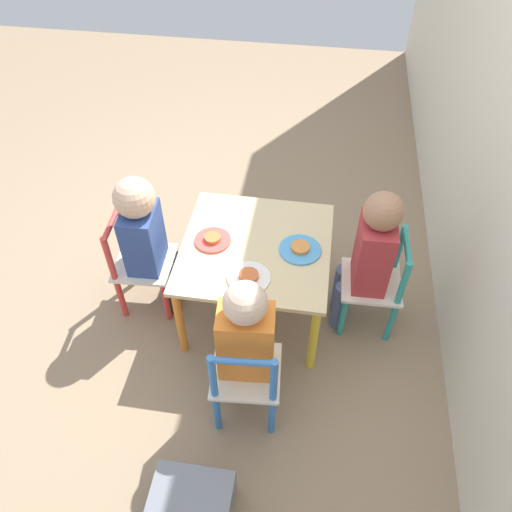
{
  "coord_description": "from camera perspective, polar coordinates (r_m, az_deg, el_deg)",
  "views": [
    {
      "loc": [
        1.48,
        0.23,
        1.93
      ],
      "look_at": [
        0.0,
        0.0,
        0.36
      ],
      "focal_mm": 35.0,
      "sensor_mm": 36.0,
      "label": 1
    }
  ],
  "objects": [
    {
      "name": "chair_red",
      "position": [
        2.35,
        -13.11,
        -0.93
      ],
      "size": [
        0.27,
        0.27,
        0.51
      ],
      "rotation": [
        0.0,
        0.0,
        -3.09
      ],
      "color": "silver",
      "rests_on": "ground_plane"
    },
    {
      "name": "plate_back",
      "position": [
        2.11,
        5.06,
        0.79
      ],
      "size": [
        0.18,
        0.18,
        0.03
      ],
      "color": "#4C9EE0",
      "rests_on": "kids_table"
    },
    {
      "name": "chair_teal",
      "position": [
        2.27,
        13.54,
        -3.15
      ],
      "size": [
        0.27,
        0.27,
        0.51
      ],
      "rotation": [
        0.0,
        0.0,
        0.03
      ],
      "color": "silver",
      "rests_on": "ground_plane"
    },
    {
      "name": "plate_right",
      "position": [
        1.99,
        -0.82,
        -2.43
      ],
      "size": [
        0.17,
        0.17,
        0.03
      ],
      "color": "white",
      "rests_on": "kids_table"
    },
    {
      "name": "ground_plane",
      "position": [
        2.44,
        0.0,
        -5.82
      ],
      "size": [
        6.0,
        6.0,
        0.0
      ],
      "primitive_type": "plane",
      "color": "#8C755B"
    },
    {
      "name": "child_back",
      "position": [
        2.12,
        12.83,
        0.41
      ],
      "size": [
        0.2,
        0.21,
        0.75
      ],
      "rotation": [
        0.0,
        0.0,
        0.03
      ],
      "color": "#4C608E",
      "rests_on": "ground_plane"
    },
    {
      "name": "chair_blue",
      "position": [
        1.94,
        -1.17,
        -13.79
      ],
      "size": [
        0.28,
        0.28,
        0.51
      ],
      "rotation": [
        0.0,
        0.0,
        -1.49
      ],
      "color": "silver",
      "rests_on": "ground_plane"
    },
    {
      "name": "child_right",
      "position": [
        1.82,
        -1.09,
        -9.31
      ],
      "size": [
        0.22,
        0.21,
        0.72
      ],
      "rotation": [
        0.0,
        0.0,
        -1.49
      ],
      "color": "#7A6B5B",
      "rests_on": "ground_plane"
    },
    {
      "name": "child_front",
      "position": [
        2.19,
        -12.46,
        2.46
      ],
      "size": [
        0.21,
        0.22,
        0.73
      ],
      "rotation": [
        0.0,
        0.0,
        -3.09
      ],
      "color": "#38383D",
      "rests_on": "ground_plane"
    },
    {
      "name": "kids_table",
      "position": [
        2.16,
        0.0,
        0.18
      ],
      "size": [
        0.63,
        0.63,
        0.42
      ],
      "color": "beige",
      "rests_on": "ground_plane"
    },
    {
      "name": "plate_front",
      "position": [
        2.15,
        -4.97,
        1.88
      ],
      "size": [
        0.16,
        0.16,
        0.03
      ],
      "color": "#E54C47",
      "rests_on": "kids_table"
    }
  ]
}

